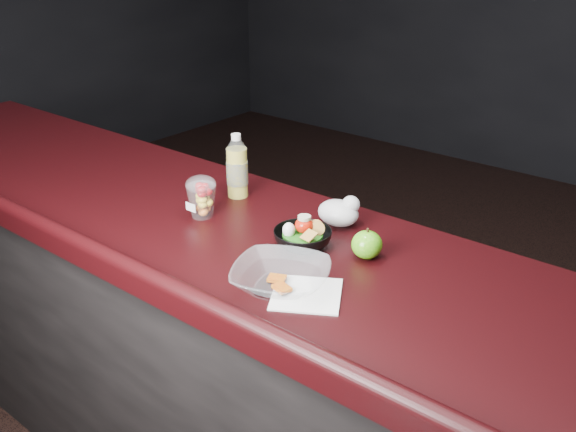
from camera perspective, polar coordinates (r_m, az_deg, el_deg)
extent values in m
cube|color=black|center=(2.03, -0.29, -16.13)|extent=(4.00, 0.65, 0.98)
cube|color=black|center=(1.74, -0.33, -3.29)|extent=(4.06, 0.71, 0.04)
cylinder|color=gold|center=(2.03, -4.53, 3.87)|extent=(0.06, 0.06, 0.16)
cylinder|color=white|center=(2.03, -4.53, 3.87)|extent=(0.07, 0.07, 0.16)
cone|color=white|center=(2.00, -4.62, 6.38)|extent=(0.06, 0.06, 0.03)
cylinder|color=white|center=(1.99, -4.64, 7.02)|extent=(0.03, 0.03, 0.02)
cylinder|color=#072D99|center=(2.03, -4.53, 3.87)|extent=(0.07, 0.07, 0.07)
ellipsoid|color=white|center=(1.88, -7.77, 2.82)|extent=(0.09, 0.09, 0.05)
ellipsoid|color=#2B8B10|center=(1.67, 7.03, -2.55)|extent=(0.08, 0.08, 0.07)
cylinder|color=black|center=(1.65, 7.10, -1.29)|extent=(0.01, 0.01, 0.01)
ellipsoid|color=silver|center=(1.85, 4.48, 0.28)|extent=(0.12, 0.10, 0.07)
sphere|color=silver|center=(1.83, 5.60, 1.01)|extent=(0.05, 0.05, 0.05)
imported|color=black|center=(1.72, 1.30, -2.03)|extent=(0.19, 0.19, 0.05)
cylinder|color=#0F470C|center=(1.71, 1.31, -1.73)|extent=(0.11, 0.11, 0.01)
ellipsoid|color=#AD1607|center=(1.71, 1.46, -0.83)|extent=(0.05, 0.05, 0.04)
cylinder|color=beige|center=(1.70, 1.46, -0.14)|extent=(0.04, 0.04, 0.01)
ellipsoid|color=white|center=(1.71, 0.07, -1.26)|extent=(0.03, 0.03, 0.04)
imported|color=silver|center=(1.53, -0.63, -5.48)|extent=(0.30, 0.30, 0.06)
cube|color=#990F0C|center=(1.56, -0.99, -5.57)|extent=(0.05, 0.05, 0.01)
cube|color=#990F0C|center=(1.52, -0.55, -6.41)|extent=(0.05, 0.04, 0.01)
cube|color=white|center=(1.52, 1.65, -6.96)|extent=(0.22, 0.22, 0.00)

